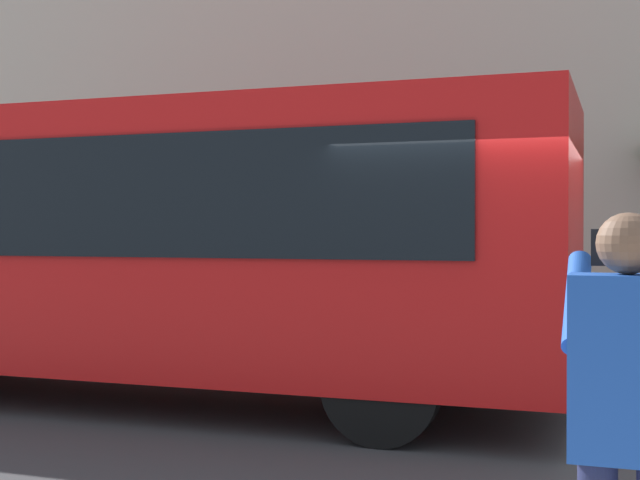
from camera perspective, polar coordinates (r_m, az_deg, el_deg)
ground_plane at (r=8.08m, az=11.73°, el=-12.17°), size 60.00×60.00×0.00m
red_bus at (r=9.43m, az=-12.08°, el=-0.04°), size 9.05×2.54×3.08m
pedestrian_photographer at (r=3.32m, az=19.62°, el=-10.61°), size 0.53×0.52×1.70m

